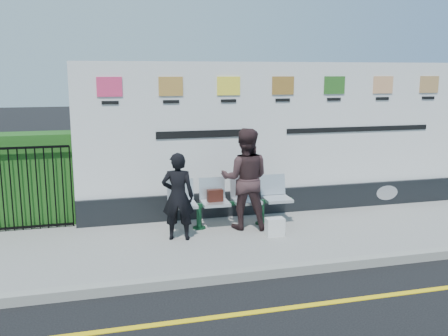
{
  "coord_description": "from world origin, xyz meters",
  "views": [
    {
      "loc": [
        -3.13,
        -5.43,
        2.93
      ],
      "look_at": [
        -0.9,
        2.98,
        1.25
      ],
      "focal_mm": 40.0,
      "sensor_mm": 36.0,
      "label": 1
    }
  ],
  "objects_px": {
    "woman_left": "(178,196)",
    "woman_right": "(245,179)",
    "billboard": "(280,148)",
    "bench": "(231,213)"
  },
  "relations": [
    {
      "from": "billboard",
      "to": "woman_right",
      "type": "xyz_separation_m",
      "value": [
        -1.01,
        -0.89,
        -0.38
      ]
    },
    {
      "from": "billboard",
      "to": "bench",
      "type": "distance_m",
      "value": 1.78
    },
    {
      "from": "billboard",
      "to": "woman_left",
      "type": "distance_m",
      "value": 2.65
    },
    {
      "from": "billboard",
      "to": "woman_left",
      "type": "xyz_separation_m",
      "value": [
        -2.29,
        -1.21,
        -0.55
      ]
    },
    {
      "from": "bench",
      "to": "woman_right",
      "type": "relative_size",
      "value": 1.24
    },
    {
      "from": "billboard",
      "to": "woman_right",
      "type": "distance_m",
      "value": 1.4
    },
    {
      "from": "woman_left",
      "to": "woman_right",
      "type": "distance_m",
      "value": 1.33
    },
    {
      "from": "woman_left",
      "to": "billboard",
      "type": "bearing_deg",
      "value": -137.08
    },
    {
      "from": "bench",
      "to": "woman_left",
      "type": "distance_m",
      "value": 1.27
    },
    {
      "from": "billboard",
      "to": "bench",
      "type": "height_order",
      "value": "billboard"
    }
  ]
}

